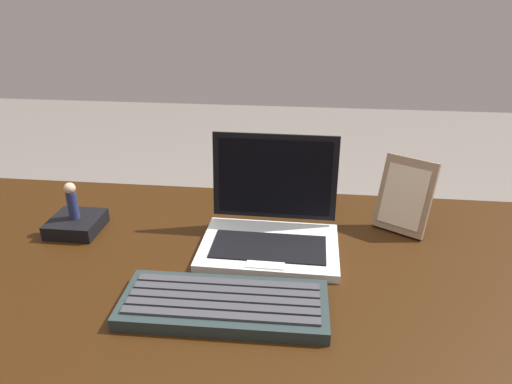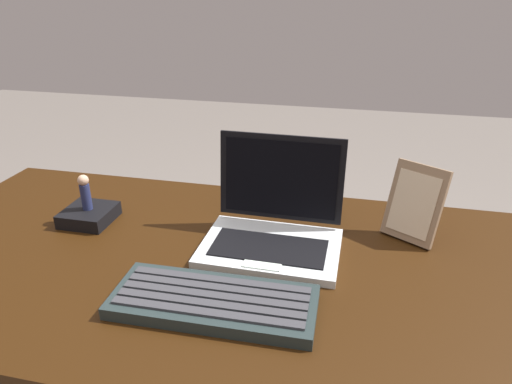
% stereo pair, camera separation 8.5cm
% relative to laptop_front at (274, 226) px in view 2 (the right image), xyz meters
% --- Properties ---
extents(desk, '(1.45, 0.68, 0.71)m').
position_rel_laptop_front_xyz_m(desk, '(-0.05, -0.08, -0.13)').
color(desk, black).
rests_on(desk, ground).
extents(laptop_front, '(0.28, 0.21, 0.21)m').
position_rel_laptop_front_xyz_m(laptop_front, '(0.00, 0.00, 0.00)').
color(laptop_front, silver).
rests_on(laptop_front, desk).
extents(external_keyboard, '(0.34, 0.14, 0.03)m').
position_rel_laptop_front_xyz_m(external_keyboard, '(-0.06, -0.22, -0.03)').
color(external_keyboard, '#232F30').
rests_on(external_keyboard, desk).
extents(photo_frame, '(0.12, 0.10, 0.16)m').
position_rel_laptop_front_xyz_m(photo_frame, '(0.28, 0.09, 0.04)').
color(photo_frame, '#876B50').
rests_on(photo_frame, desk).
extents(figurine_stand, '(0.10, 0.10, 0.03)m').
position_rel_laptop_front_xyz_m(figurine_stand, '(-0.42, 0.01, -0.03)').
color(figurine_stand, black).
rests_on(figurine_stand, desk).
extents(figurine, '(0.02, 0.02, 0.08)m').
position_rel_laptop_front_xyz_m(figurine, '(-0.42, 0.01, 0.03)').
color(figurine, navy).
rests_on(figurine, figurine_stand).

